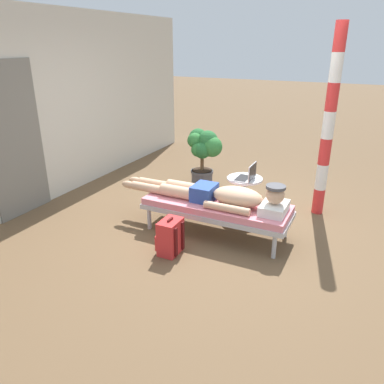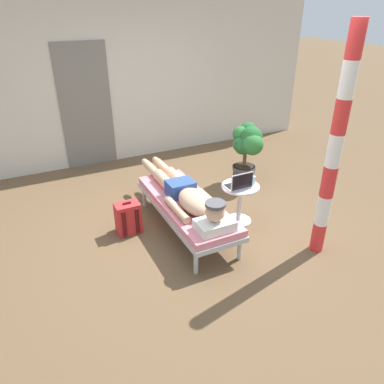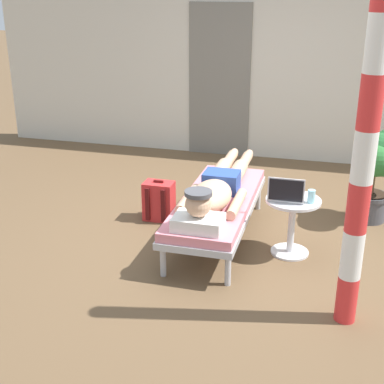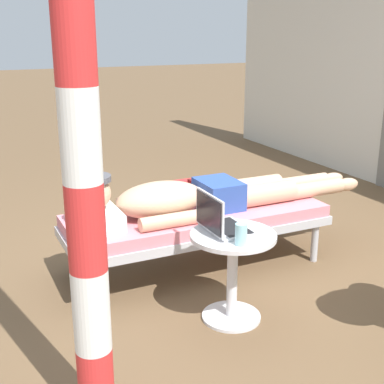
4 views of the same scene
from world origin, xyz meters
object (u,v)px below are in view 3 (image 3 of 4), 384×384
at_px(lounge_chair, 217,205).
at_px(drink_glass, 311,196).
at_px(side_table, 292,217).
at_px(person_reclining, 217,188).
at_px(backpack, 159,201).
at_px(laptop, 286,194).
at_px(potted_plant, 378,163).
at_px(porch_post, 364,157).

bearing_deg(lounge_chair, drink_glass, -10.69).
xyz_separation_m(lounge_chair, side_table, (0.70, -0.12, 0.01)).
bearing_deg(person_reclining, backpack, 154.86).
relative_size(laptop, backpack, 0.73).
bearing_deg(laptop, drink_glass, 2.79).
distance_m(person_reclining, drink_glass, 0.86).
relative_size(lounge_chair, backpack, 4.26).
relative_size(lounge_chair, drink_glass, 15.69).
bearing_deg(backpack, potted_plant, 14.36).
height_order(lounge_chair, person_reclining, person_reclining).
bearing_deg(porch_post, person_reclining, 139.54).
bearing_deg(laptop, backpack, 161.04).
height_order(drink_glass, potted_plant, potted_plant).
distance_m(lounge_chair, potted_plant, 1.67).
distance_m(person_reclining, backpack, 0.81).
bearing_deg(laptop, person_reclining, 168.00).
bearing_deg(potted_plant, side_table, -127.92).
height_order(side_table, drink_glass, drink_glass).
height_order(person_reclining, porch_post, porch_post).
xyz_separation_m(lounge_chair, person_reclining, (-0.00, -0.03, 0.17)).
bearing_deg(potted_plant, backpack, -165.64).
height_order(drink_glass, backpack, drink_glass).
bearing_deg(backpack, porch_post, -35.55).
height_order(laptop, potted_plant, potted_plant).
bearing_deg(drink_glass, side_table, 164.70).
height_order(lounge_chair, backpack, backpack).
relative_size(side_table, drink_glass, 4.54).
xyz_separation_m(side_table, potted_plant, (0.73, 0.94, 0.26)).
distance_m(laptop, porch_post, 1.22).
distance_m(laptop, potted_plant, 1.26).
xyz_separation_m(lounge_chair, drink_glass, (0.85, -0.16, 0.24)).
relative_size(potted_plant, porch_post, 0.38).
bearing_deg(lounge_chair, porch_post, -41.41).
bearing_deg(lounge_chair, laptop, -14.92).
xyz_separation_m(person_reclining, backpack, (-0.67, 0.31, -0.32)).
distance_m(person_reclining, porch_post, 1.71).
height_order(side_table, backpack, side_table).
bearing_deg(porch_post, drink_glass, 110.64).
bearing_deg(side_table, lounge_chair, 170.32).
distance_m(drink_glass, backpack, 1.63).
relative_size(backpack, porch_post, 0.17).
bearing_deg(potted_plant, porch_post, -97.53).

